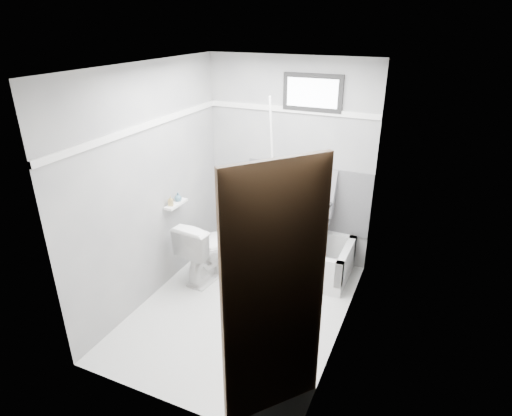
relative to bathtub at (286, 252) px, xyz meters
The scene contains 19 objects.
floor 0.96m from the bathtub, 98.07° to the right, with size 2.60×2.60×0.00m, color white.
ceiling 2.38m from the bathtub, 98.07° to the right, with size 2.60×2.60×0.00m, color silver.
wall_back 1.07m from the bathtub, 109.62° to the left, with size 2.00×0.02×2.40m, color slate.
wall_front 2.44m from the bathtub, 93.38° to the right, with size 2.00×0.02×2.40m, color slate.
wall_left 1.77m from the bathtub, 140.59° to the right, with size 0.02×2.60×2.40m, color slate.
wall_right 1.61m from the bathtub, 46.97° to the right, with size 0.02×2.60×2.40m, color slate.
bathtub is the anchor object (origin of this frame).
office_chair 0.48m from the bathtub, 13.48° to the left, with size 0.62×0.62×1.08m, color #5F5E63, non-canonical shape.
toilet 0.94m from the bathtub, 144.35° to the right, with size 0.41×0.74×0.73m, color white.
door 2.50m from the bathtub, 69.00° to the right, with size 0.78×0.78×2.00m, color brown, non-canonical shape.
window 1.85m from the bathtub, 71.60° to the left, with size 0.66×0.04×0.40m, color black, non-canonical shape.
backerboard 0.70m from the bathtub, 71.83° to the left, with size 1.50×0.02×0.78m, color #4C4C4F.
trim_back 1.65m from the bathtub, 110.27° to the left, with size 2.00×0.02×0.06m, color white.
trim_left 2.17m from the bathtub, 140.27° to the right, with size 0.02×2.60×0.06m, color white.
pole 0.88m from the bathtub, 150.52° to the left, with size 0.02×0.02×1.95m, color white.
shelf 1.42m from the bathtub, 149.25° to the right, with size 0.10×0.32×0.03m, color white.
soap_bottle_a 1.49m from the bathtub, 146.42° to the right, with size 0.05×0.05×0.11m, color #A48D52.
soap_bottle_b 1.43m from the bathtub, 151.93° to the right, with size 0.08×0.08×0.10m, color #446A7E.
faucet 0.58m from the bathtub, 134.31° to the left, with size 0.26×0.10×0.16m, color silver, non-canonical shape.
Camera 1 is at (1.60, -3.25, 2.76)m, focal length 30.00 mm.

